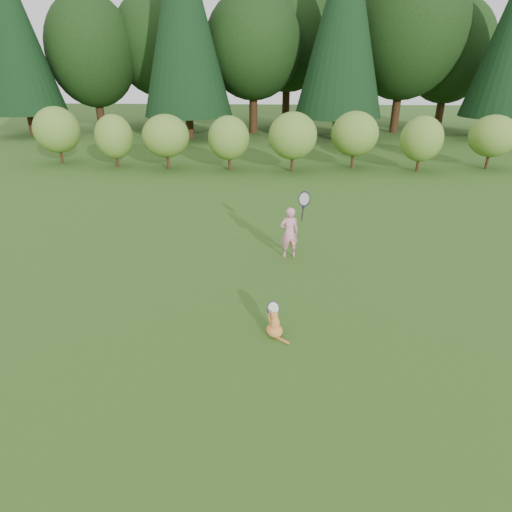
# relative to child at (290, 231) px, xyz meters

# --- Properties ---
(ground) EXTENTS (100.00, 100.00, 0.00)m
(ground) POSITION_rel_child_xyz_m (-1.00, -2.37, -0.71)
(ground) COLOR #255116
(ground) RESTS_ON ground
(shrub_row) EXTENTS (28.00, 3.00, 2.80)m
(shrub_row) POSITION_rel_child_xyz_m (-1.00, 10.63, 0.69)
(shrub_row) COLOR #5A7E27
(shrub_row) RESTS_ON ground
(woodland_backdrop) EXTENTS (48.00, 10.00, 15.00)m
(woodland_backdrop) POSITION_rel_child_xyz_m (-1.00, 20.63, 6.79)
(woodland_backdrop) COLOR black
(woodland_backdrop) RESTS_ON ground
(child) EXTENTS (0.80, 0.54, 2.04)m
(child) POSITION_rel_child_xyz_m (0.00, 0.00, 0.00)
(child) COLOR pink
(child) RESTS_ON ground
(cat) EXTENTS (0.52, 0.78, 0.69)m
(cat) POSITION_rel_child_xyz_m (-0.34, -3.63, -0.45)
(cat) COLOR orange
(cat) RESTS_ON ground
(tennis_ball) EXTENTS (0.07, 0.07, 0.07)m
(tennis_ball) POSITION_rel_child_xyz_m (0.04, -1.51, 0.29)
(tennis_ball) COLOR gold
(tennis_ball) RESTS_ON ground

